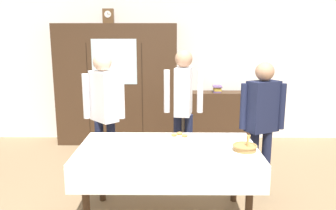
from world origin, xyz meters
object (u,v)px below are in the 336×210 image
at_px(dining_table, 168,158).
at_px(tea_cup_mid_left, 131,152).
at_px(bookshelf_low, 216,117).
at_px(tea_cup_far_left, 210,139).
at_px(spoon_mid_left, 105,158).
at_px(spoon_mid_right, 116,148).
at_px(mantel_clock, 108,16).
at_px(bread_basket, 245,147).
at_px(pastry_plate, 180,136).
at_px(tea_cup_far_right, 169,146).
at_px(person_by_cabinet, 104,106).
at_px(book_stack, 217,89).
at_px(person_behind_table_right, 183,100).
at_px(wall_cabinet, 117,85).
at_px(person_beside_shelf, 262,116).

bearing_deg(dining_table, tea_cup_mid_left, -149.47).
distance_m(bookshelf_low, tea_cup_far_left, 2.49).
xyz_separation_m(spoon_mid_left, spoon_mid_right, (0.06, 0.27, 0.00)).
height_order(mantel_clock, bread_basket, mantel_clock).
distance_m(pastry_plate, spoon_mid_left, 0.95).
bearing_deg(pastry_plate, bookshelf_low, 72.49).
bearing_deg(tea_cup_far_right, person_by_cabinet, 131.89).
xyz_separation_m(book_stack, person_behind_table_right, (-0.65, -1.46, 0.09)).
relative_size(bookshelf_low, bread_basket, 4.74).
relative_size(dining_table, pastry_plate, 6.44).
height_order(book_stack, person_behind_table_right, person_behind_table_right).
xyz_separation_m(dining_table, tea_cup_far_left, (0.45, 0.21, 0.13)).
relative_size(spoon_mid_right, person_behind_table_right, 0.07).
bearing_deg(spoon_mid_right, person_by_cabinet, 107.22).
relative_size(wall_cabinet, mantel_clock, 8.61).
xyz_separation_m(book_stack, tea_cup_far_left, (-0.40, -2.43, -0.15)).
distance_m(book_stack, tea_cup_mid_left, 3.09).
xyz_separation_m(bookshelf_low, book_stack, (0.00, 0.00, 0.51)).
xyz_separation_m(wall_cabinet, spoon_mid_left, (0.32, -2.87, -0.25)).
bearing_deg(dining_table, person_behind_table_right, 80.43).
xyz_separation_m(wall_cabinet, bread_basket, (1.66, -2.66, -0.22)).
bearing_deg(person_by_cabinet, pastry_plate, -29.82).
bearing_deg(tea_cup_mid_left, bookshelf_low, 67.21).
xyz_separation_m(tea_cup_far_right, person_beside_shelf, (1.08, 0.61, 0.16)).
xyz_separation_m(dining_table, book_stack, (0.85, 2.64, 0.28)).
relative_size(tea_cup_far_left, person_beside_shelf, 0.08).
bearing_deg(tea_cup_mid_left, spoon_mid_left, -160.68).
distance_m(tea_cup_mid_left, tea_cup_far_right, 0.41).
bearing_deg(dining_table, pastry_plate, 70.24).
relative_size(spoon_mid_left, person_behind_table_right, 0.07).
height_order(bookshelf_low, spoon_mid_right, bookshelf_low).
bearing_deg(person_beside_shelf, bookshelf_low, 96.75).
xyz_separation_m(bookshelf_low, tea_cup_mid_left, (-1.19, -2.84, 0.36)).
bearing_deg(wall_cabinet, dining_table, -70.84).
xyz_separation_m(spoon_mid_right, person_by_cabinet, (-0.28, 0.91, 0.24)).
distance_m(book_stack, tea_cup_far_left, 2.47).
height_order(tea_cup_mid_left, pastry_plate, tea_cup_mid_left).
bearing_deg(spoon_mid_left, bread_basket, 9.34).
relative_size(dining_table, person_by_cabinet, 1.07).
height_order(tea_cup_far_left, person_behind_table_right, person_behind_table_right).
bearing_deg(mantel_clock, bookshelf_low, 1.58).
xyz_separation_m(tea_cup_mid_left, pastry_plate, (0.47, 0.56, -0.02)).
height_order(tea_cup_far_right, person_behind_table_right, person_behind_table_right).
distance_m(spoon_mid_right, person_behind_table_right, 1.42).
relative_size(book_stack, person_beside_shelf, 0.15).
xyz_separation_m(wall_cabinet, tea_cup_far_right, (0.92, -2.61, -0.23)).
bearing_deg(wall_cabinet, bread_basket, -58.01).
relative_size(book_stack, tea_cup_far_right, 1.78).
relative_size(dining_table, mantel_clock, 7.52).
distance_m(bookshelf_low, person_behind_table_right, 1.70).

